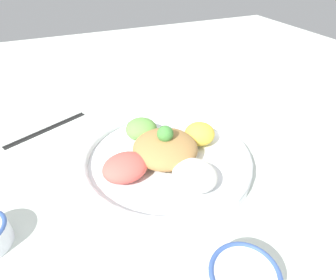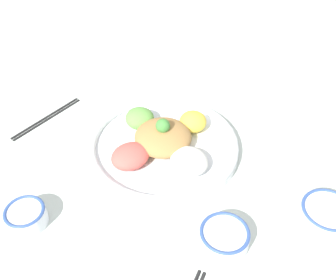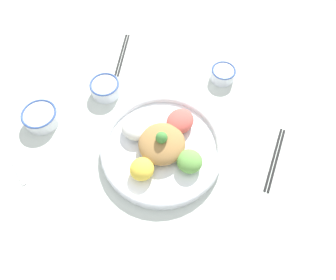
% 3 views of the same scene
% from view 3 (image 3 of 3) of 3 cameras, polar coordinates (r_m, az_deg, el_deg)
% --- Properties ---
extents(ground_plane, '(2.40, 2.40, 0.00)m').
position_cam_3_polar(ground_plane, '(0.89, -0.95, 0.82)').
color(ground_plane, silver).
extents(salad_platter, '(0.37, 0.37, 0.10)m').
position_cam_3_polar(salad_platter, '(0.84, -1.24, -1.28)').
color(salad_platter, white).
rests_on(salad_platter, ground_plane).
extents(sauce_bowl_red, '(0.10, 0.10, 0.05)m').
position_cam_3_polar(sauce_bowl_red, '(0.99, -12.61, 10.35)').
color(sauce_bowl_red, white).
rests_on(sauce_bowl_red, ground_plane).
extents(rice_bowl_blue, '(0.08, 0.08, 0.04)m').
position_cam_3_polar(rice_bowl_blue, '(1.02, 11.11, 13.12)').
color(rice_bowl_blue, white).
rests_on(rice_bowl_blue, ground_plane).
extents(sauce_bowl_dark, '(0.11, 0.11, 0.04)m').
position_cam_3_polar(sauce_bowl_dark, '(0.98, -24.44, 4.34)').
color(sauce_bowl_dark, white).
rests_on(sauce_bowl_dark, ground_plane).
extents(chopsticks_pair_near, '(0.11, 0.21, 0.01)m').
position_cam_3_polar(chopsticks_pair_near, '(0.91, 20.96, -3.59)').
color(chopsticks_pair_near, black).
rests_on(chopsticks_pair_near, ground_plane).
extents(chopsticks_pair_far, '(0.15, 0.17, 0.01)m').
position_cam_3_polar(chopsticks_pair_far, '(1.11, -9.32, 16.82)').
color(chopsticks_pair_far, black).
rests_on(chopsticks_pair_far, ground_plane).
extents(serving_spoon_main, '(0.08, 0.13, 0.01)m').
position_cam_3_polar(serving_spoon_main, '(0.80, -13.48, -22.99)').
color(serving_spoon_main, white).
rests_on(serving_spoon_main, ground_plane).
extents(serving_spoon_extra, '(0.13, 0.05, 0.01)m').
position_cam_3_polar(serving_spoon_extra, '(0.96, -28.79, -4.07)').
color(serving_spoon_extra, white).
rests_on(serving_spoon_extra, ground_plane).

